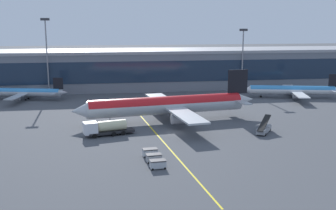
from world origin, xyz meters
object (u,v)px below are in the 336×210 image
at_px(main_airliner, 168,105).
at_px(commuter_jet_near, 292,90).
at_px(belt_loader, 264,129).
at_px(baggage_cart_1, 154,158).
at_px(commuter_jet_far, 23,92).
at_px(fuel_tanker, 105,128).
at_px(baggage_cart_0, 158,164).
at_px(baggage_cart_2, 150,152).

distance_m(main_airliner, commuter_jet_near, 50.75).
bearing_deg(belt_loader, commuter_jet_near, 57.28).
relative_size(baggage_cart_1, commuter_jet_far, 0.10).
height_order(fuel_tanker, baggage_cart_1, fuel_tanker).
height_order(baggage_cart_0, commuter_jet_near, commuter_jet_near).
xyz_separation_m(baggage_cart_2, commuter_jet_far, (-33.19, 60.56, 1.63)).
xyz_separation_m(baggage_cart_1, commuter_jet_near, (51.05, 54.09, 1.78)).
bearing_deg(baggage_cart_1, baggage_cart_2, 95.27).
xyz_separation_m(fuel_tanker, commuter_jet_near, (59.22, 35.71, 0.82)).
bearing_deg(baggage_cart_2, belt_loader, 24.46).
height_order(baggage_cart_1, commuter_jet_far, commuter_jet_far).
distance_m(fuel_tanker, baggage_cart_2, 17.14).
bearing_deg(baggage_cart_2, commuter_jet_far, 118.72).
xyz_separation_m(baggage_cart_0, commuter_jet_near, (50.76, 57.28, 1.78)).
relative_size(commuter_jet_far, commuter_jet_near, 0.90).
distance_m(main_airliner, commuter_jet_far, 53.29).
bearing_deg(main_airliner, commuter_jet_near, 29.57).
distance_m(baggage_cart_1, commuter_jet_far, 72.03).
relative_size(baggage_cart_2, commuter_jet_far, 0.10).
bearing_deg(baggage_cart_2, baggage_cart_0, -84.73).
xyz_separation_m(commuter_jet_far, commuter_jet_near, (84.54, -9.66, 0.15)).
distance_m(belt_loader, baggage_cart_0, 31.63).
bearing_deg(commuter_jet_near, main_airliner, -150.43).
xyz_separation_m(main_airliner, belt_loader, (19.12, -13.89, -3.09)).
relative_size(baggage_cart_1, commuter_jet_near, 0.09).
bearing_deg(commuter_jet_near, baggage_cart_0, -131.55).
bearing_deg(fuel_tanker, baggage_cart_0, -68.58).
bearing_deg(baggage_cart_0, main_airliner, 78.36).
bearing_deg(commuter_jet_far, baggage_cart_0, -63.22).
relative_size(main_airliner, belt_loader, 7.27).
xyz_separation_m(belt_loader, commuter_jet_far, (-59.53, 48.58, 1.42)).
height_order(belt_loader, commuter_jet_far, commuter_jet_far).
relative_size(baggage_cart_0, commuter_jet_far, 0.10).
bearing_deg(belt_loader, commuter_jet_far, 140.79).
distance_m(fuel_tanker, commuter_jet_near, 69.16).
bearing_deg(baggage_cart_0, commuter_jet_far, 116.78).
height_order(main_airliner, baggage_cart_0, main_airliner).
height_order(fuel_tanker, baggage_cart_0, fuel_tanker).
bearing_deg(main_airliner, baggage_cart_0, -101.64).
height_order(baggage_cart_2, commuter_jet_far, commuter_jet_far).
bearing_deg(baggage_cart_0, fuel_tanker, 111.42).
height_order(commuter_jet_far, commuter_jet_near, commuter_jet_near).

